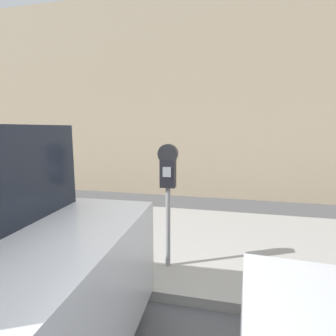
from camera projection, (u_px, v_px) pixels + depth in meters
sidewalk at (161, 238)px, 4.07m from camera, size 24.00×2.80×0.11m
building_facade at (190, 98)px, 6.55m from camera, size 24.00×0.30×5.01m
parking_meter at (168, 180)px, 3.00m from camera, size 0.22×0.12×1.46m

